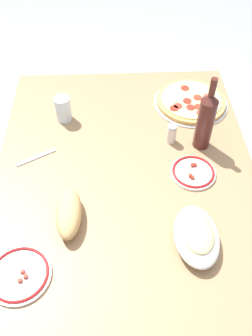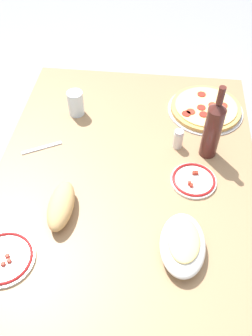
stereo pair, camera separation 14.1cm
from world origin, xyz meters
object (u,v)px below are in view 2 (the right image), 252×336
at_px(wine_bottle, 213,129).
at_px(side_plate_near, 4,258).
at_px(bread_loaf, 61,206).
at_px(spice_shaker, 178,139).
at_px(side_plate_far, 194,180).
at_px(dining_table, 126,189).
at_px(pepperoni_pizza, 206,108).
at_px(baked_pasta_dish, 183,244).
at_px(water_glass, 76,103).

xyz_separation_m(wine_bottle, side_plate_near, (0.56, -0.68, -0.13)).
xyz_separation_m(bread_loaf, spice_shaker, (-0.38, 0.41, 0.00)).
bearing_deg(side_plate_far, dining_table, -93.16).
relative_size(dining_table, side_plate_near, 6.67).
height_order(pepperoni_pizza, spice_shaker, spice_shaker).
xyz_separation_m(baked_pasta_dish, side_plate_far, (-0.30, 0.04, -0.03)).
bearing_deg(wine_bottle, baked_pasta_dish, -12.51).
bearing_deg(pepperoni_pizza, baked_pasta_dish, -8.09).
relative_size(bread_loaf, spice_shaker, 2.42).
bearing_deg(bread_loaf, baked_pasta_dish, 76.15).
distance_m(water_glass, bread_loaf, 0.55).
height_order(bread_loaf, spice_shaker, spice_shaker).
bearing_deg(water_glass, spice_shaker, 70.35).
distance_m(pepperoni_pizza, wine_bottle, 0.30).
relative_size(side_plate_near, side_plate_far, 1.15).
bearing_deg(side_plate_near, baked_pasta_dish, 99.65).
height_order(baked_pasta_dish, wine_bottle, wine_bottle).
distance_m(pepperoni_pizza, side_plate_far, 0.43).
distance_m(pepperoni_pizza, spice_shaker, 0.28).
bearing_deg(pepperoni_pizza, spice_shaker, -27.16).
bearing_deg(dining_table, side_plate_far, 86.84).
bearing_deg(baked_pasta_dish, bread_loaf, -103.85).
bearing_deg(baked_pasta_dish, side_plate_near, -80.35).
distance_m(dining_table, spice_shaker, 0.30).
bearing_deg(bread_loaf, dining_table, 135.12).
bearing_deg(pepperoni_pizza, wine_bottle, -0.37).
bearing_deg(side_plate_near, wine_bottle, 129.41).
height_order(dining_table, bread_loaf, bread_loaf).
bearing_deg(baked_pasta_dish, water_glass, -143.31).
bearing_deg(dining_table, baked_pasta_dish, 35.03).
bearing_deg(spice_shaker, baked_pasta_dish, 2.58).
xyz_separation_m(water_glass, bread_loaf, (0.54, 0.06, -0.02)).
bearing_deg(spice_shaker, pepperoni_pizza, 152.84).
xyz_separation_m(baked_pasta_dish, water_glass, (-0.65, -0.48, 0.02)).
xyz_separation_m(dining_table, pepperoni_pizza, (-0.41, 0.32, 0.12)).
bearing_deg(dining_table, side_plate_near, -40.78).
bearing_deg(pepperoni_pizza, water_glass, -82.27).
bearing_deg(baked_pasta_dish, wine_bottle, 167.49).
distance_m(wine_bottle, water_glass, 0.62).
bearing_deg(water_glass, side_plate_near, -7.04).
height_order(baked_pasta_dish, side_plate_far, baked_pasta_dish).
bearing_deg(bread_loaf, side_plate_near, -35.99).
height_order(pepperoni_pizza, bread_loaf, bread_loaf).
distance_m(side_plate_near, spice_shaker, 0.80).
bearing_deg(baked_pasta_dish, dining_table, -144.97).
distance_m(side_plate_near, bread_loaf, 0.25).
relative_size(wine_bottle, spice_shaker, 3.80).
distance_m(baked_pasta_dish, wine_bottle, 0.48).
relative_size(water_glass, bread_loaf, 0.55).
height_order(dining_table, baked_pasta_dish, baked_pasta_dish).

